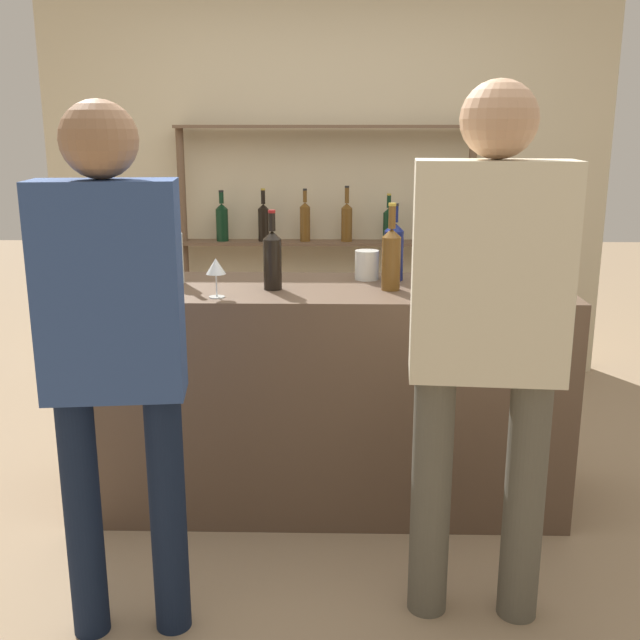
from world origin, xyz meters
TOP-DOWN VIEW (x-y plane):
  - ground_plane at (0.00, 0.00)m, footprint 16.00×16.00m
  - bar_counter at (0.00, 0.00)m, footprint 2.11×0.65m
  - back_wall at (0.00, 1.93)m, footprint 3.71×0.12m
  - back_shelf at (-0.01, 1.75)m, footprint 1.93×0.18m
  - counter_bottle_0 at (-0.20, -0.06)m, footprint 0.08×0.08m
  - counter_bottle_1 at (-0.64, 0.06)m, footprint 0.07×0.07m
  - counter_bottle_2 at (0.30, -0.06)m, footprint 0.08×0.08m
  - counter_bottle_3 at (0.33, 0.15)m, footprint 0.09×0.09m
  - wine_glass at (-0.41, -0.22)m, footprint 0.08×0.08m
  - cork_jar at (0.21, 0.16)m, footprint 0.11×0.11m
  - customer_left at (-0.62, -0.95)m, footprint 0.45×0.23m
  - customer_right at (0.55, -0.83)m, footprint 0.50×0.25m

SIDE VIEW (x-z plane):
  - ground_plane at x=0.00m, z-range 0.00..0.00m
  - bar_counter at x=0.00m, z-range 0.00..0.99m
  - customer_left at x=-0.62m, z-range 0.16..1.90m
  - customer_right at x=0.55m, z-range 0.15..1.95m
  - cork_jar at x=0.21m, z-range 0.99..1.12m
  - back_shelf at x=-0.01m, z-range 0.27..1.94m
  - wine_glass at x=-0.41m, z-range 1.04..1.20m
  - counter_bottle_0 at x=-0.20m, z-range 0.96..1.29m
  - counter_bottle_1 at x=-0.64m, z-range 0.96..1.29m
  - counter_bottle_3 at x=0.33m, z-range 0.96..1.30m
  - counter_bottle_2 at x=0.30m, z-range 0.95..1.32m
  - back_wall at x=0.00m, z-range 0.00..2.80m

